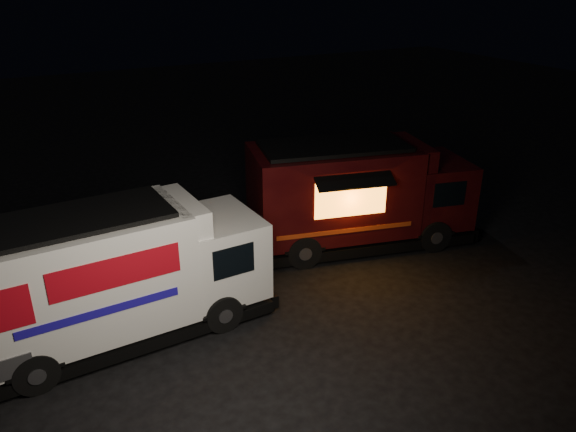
# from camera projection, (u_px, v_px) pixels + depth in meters

# --- Properties ---
(ground) EXTENTS (80.00, 80.00, 0.00)m
(ground) POSITION_uv_depth(u_px,v_px,m) (258.00, 314.00, 14.42)
(ground) COLOR black
(ground) RESTS_ON ground
(white_truck) EXTENTS (7.36, 2.85, 3.28)m
(white_truck) POSITION_uv_depth(u_px,v_px,m) (120.00, 274.00, 13.04)
(white_truck) COLOR silver
(white_truck) RESTS_ON ground
(red_truck) EXTENTS (7.64, 4.25, 3.36)m
(red_truck) POSITION_uv_depth(u_px,v_px,m) (361.00, 193.00, 17.57)
(red_truck) COLOR #3A0A0A
(red_truck) RESTS_ON ground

